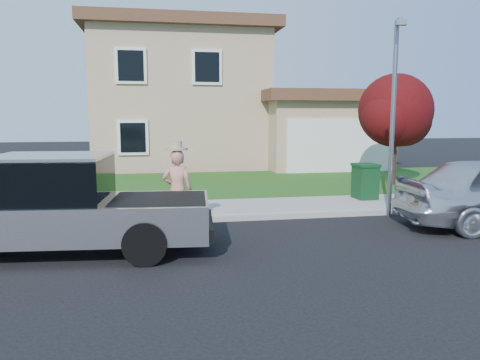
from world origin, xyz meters
The scene contains 10 objects.
ground centered at (0.00, 0.00, 0.00)m, with size 80.00×80.00×0.00m, color black.
curb centered at (1.00, 2.90, 0.06)m, with size 40.00×0.20×0.12m, color gray.
sidewalk centered at (1.00, 4.00, 0.07)m, with size 40.00×2.00×0.15m, color gray.
lawn centered at (1.00, 8.50, 0.05)m, with size 40.00×7.00×0.10m, color #1D4E16.
house centered at (1.31, 16.38, 3.17)m, with size 14.00×11.30×6.85m.
pickup_truck centered at (-3.04, 0.82, 0.85)m, with size 5.70×2.39×1.83m.
woman centered at (-0.83, 2.06, 0.94)m, with size 0.73×0.55×1.99m.
ornamental_tree centered at (7.04, 7.18, 2.58)m, with size 2.83×2.55×3.88m.
trash_bin centered at (4.65, 4.40, 0.66)m, with size 0.65×0.74×1.01m.
street_lamp centered at (4.52, 2.70, 2.73)m, with size 0.34×0.63×4.79m.
Camera 1 is at (-1.28, -8.06, 2.53)m, focal length 35.00 mm.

